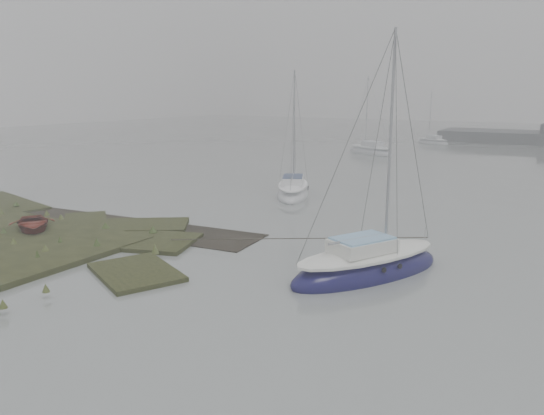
{
  "coord_description": "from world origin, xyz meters",
  "views": [
    {
      "loc": [
        13.97,
        -13.29,
        6.35
      ],
      "look_at": [
        3.11,
        4.53,
        1.8
      ],
      "focal_mm": 35.0,
      "sensor_mm": 36.0,
      "label": 1
    }
  ],
  "objects": [
    {
      "name": "sailboat_main",
      "position": [
        7.53,
        3.76,
        0.28
      ],
      "size": [
        4.81,
        6.72,
        9.12
      ],
      "rotation": [
        0.0,
        0.0,
        -0.47
      ],
      "color": "#0F0D3E",
      "rests_on": "ground"
    },
    {
      "name": "sailboat_far_a",
      "position": [
        -6.13,
        39.61,
        0.27
      ],
      "size": [
        6.37,
        4.53,
        8.64
      ],
      "rotation": [
        0.0,
        0.0,
        1.11
      ],
      "color": "silver",
      "rests_on": "ground"
    },
    {
      "name": "sailboat_far_c",
      "position": [
        -3.51,
        54.13,
        0.22
      ],
      "size": [
        5.1,
        3.9,
        6.99
      ],
      "rotation": [
        0.0,
        0.0,
        1.04
      ],
      "color": "#A3A9AD",
      "rests_on": "ground"
    },
    {
      "name": "ground",
      "position": [
        0.0,
        30.0,
        0.0
      ],
      "size": [
        160.0,
        160.0,
        0.0
      ],
      "primitive_type": "plane",
      "color": "slate",
      "rests_on": "ground"
    },
    {
      "name": "dinghy",
      "position": [
        -7.51,
        1.0,
        0.52
      ],
      "size": [
        3.5,
        3.26,
        0.59
      ],
      "primitive_type": "imported",
      "rotation": [
        0.0,
        0.0,
        1.0
      ],
      "color": "maroon",
      "rests_on": "marsh_bank"
    },
    {
      "name": "sailboat_white",
      "position": [
        -1.91,
        15.29,
        0.26
      ],
      "size": [
        4.33,
        6.15,
        8.32
      ],
      "rotation": [
        0.0,
        0.0,
        0.45
      ],
      "color": "silver",
      "rests_on": "ground"
    }
  ]
}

